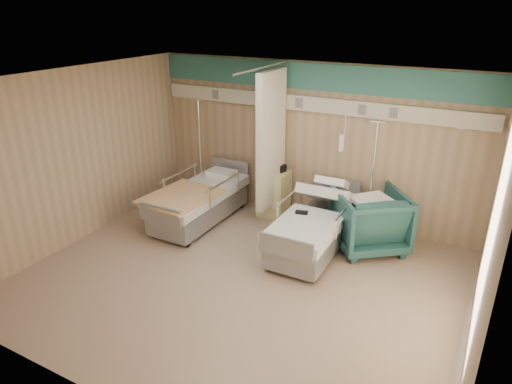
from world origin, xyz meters
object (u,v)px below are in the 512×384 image
Objects in this scene: bedside_cabinet at (274,194)px; iv_stand_left at (202,182)px; bed_left at (200,206)px; visitor_armchair at (369,220)px; iv_stand_right at (368,214)px; bed_right at (314,232)px.

iv_stand_left reaches higher than bedside_cabinet.
iv_stand_left is at bearing -175.42° from bedside_cabinet.
bedside_cabinet is at bearing 40.60° from bed_left.
visitor_armchair is 0.42m from iv_stand_right.
visitor_armchair is 0.52× the size of iv_stand_left.
iv_stand_right reaches higher than bedside_cabinet.
bed_left is 0.92m from iv_stand_left.
iv_stand_left is (-3.30, -0.11, 0.01)m from iv_stand_right.
iv_stand_right reaches higher than bed_right.
iv_stand_left is at bearing -178.08° from iv_stand_right.
iv_stand_left is (-2.68, 0.78, 0.10)m from bed_right.
iv_stand_right is at bearing -111.52° from visitor_armchair.
bedside_cabinet is 0.43× the size of iv_stand_right.
bedside_cabinet is 1.77m from iv_stand_right.
bed_right is 2.02× the size of visitor_armchair.
iv_stand_left is at bearing -42.90° from visitor_armchair.
bedside_cabinet is at bearing 141.95° from bed_right.
iv_stand_right is at bearing 1.92° from iv_stand_left.
bedside_cabinet is 1.53m from iv_stand_left.
bed_right is 1.46m from bedside_cabinet.
iv_stand_right reaches higher than visitor_armchair.
bedside_cabinet reaches higher than bed_right.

